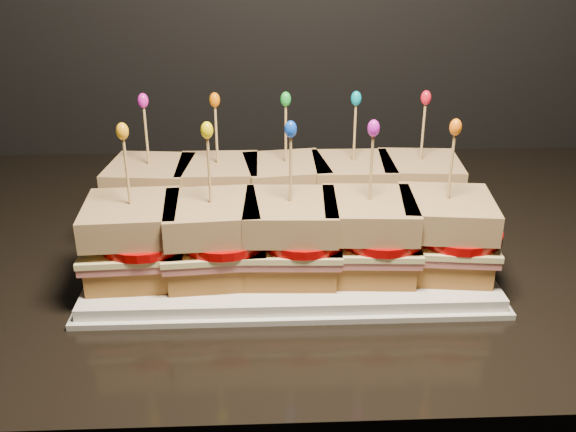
{
  "coord_description": "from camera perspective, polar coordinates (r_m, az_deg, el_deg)",
  "views": [
    {
      "loc": [
        -0.04,
        0.95,
        1.25
      ],
      "look_at": [
        -0.02,
        1.6,
        0.95
      ],
      "focal_mm": 40.0,
      "sensor_mm": 36.0,
      "label": 1
    }
  ],
  "objects": [
    {
      "name": "granite_slab",
      "position": [
        0.86,
        -22.1,
        -2.92
      ],
      "size": [
        2.32,
        0.67,
        0.03
      ],
      "primitive_type": "cube",
      "color": "black",
      "rests_on": "cabinet"
    },
    {
      "name": "platter",
      "position": [
        0.74,
        0.0,
        -3.27
      ],
      "size": [
        0.42,
        0.26,
        0.02
      ],
      "primitive_type": "cube",
      "color": "white",
      "rests_on": "granite_slab"
    },
    {
      "name": "platter_rim",
      "position": [
        0.74,
        0.0,
        -3.69
      ],
      "size": [
        0.43,
        0.27,
        0.01
      ],
      "primitive_type": "cube",
      "color": "white",
      "rests_on": "granite_slab"
    },
    {
      "name": "sandwich_0_bread_bot",
      "position": [
        0.79,
        -11.83,
        -0.05
      ],
      "size": [
        0.1,
        0.1,
        0.03
      ],
      "primitive_type": "cube",
      "rotation": [
        0.0,
        0.0,
        -0.1
      ],
      "color": "brown",
      "rests_on": "platter"
    },
    {
      "name": "sandwich_0_ham",
      "position": [
        0.78,
        -11.94,
        1.06
      ],
      "size": [
        0.11,
        0.11,
        0.01
      ],
      "primitive_type": "cube",
      "rotation": [
        0.0,
        0.0,
        -0.1
      ],
      "color": "#C2615D",
      "rests_on": "sandwich_0_bread_bot"
    },
    {
      "name": "sandwich_0_cheese",
      "position": [
        0.78,
        -11.98,
        1.54
      ],
      "size": [
        0.11,
        0.11,
        0.01
      ],
      "primitive_type": "cube",
      "rotation": [
        0.0,
        0.0,
        -0.1
      ],
      "color": "#F3EC9F",
      "rests_on": "sandwich_0_ham"
    },
    {
      "name": "sandwich_0_tomato",
      "position": [
        0.77,
        -11.21,
        1.9
      ],
      "size": [
        0.09,
        0.09,
        0.01
      ],
      "primitive_type": "cylinder",
      "color": "#AB0404",
      "rests_on": "sandwich_0_cheese"
    },
    {
      "name": "sandwich_0_bread_top",
      "position": [
        0.77,
        -12.15,
        3.44
      ],
      "size": [
        0.1,
        0.1,
        0.03
      ],
      "primitive_type": "cube",
      "rotation": [
        0.0,
        0.0,
        -0.1
      ],
      "color": "brown",
      "rests_on": "sandwich_0_tomato"
    },
    {
      "name": "sandwich_0_pick",
      "position": [
        0.76,
        -12.45,
        6.68
      ],
      "size": [
        0.0,
        0.0,
        0.09
      ],
      "primitive_type": "cylinder",
      "color": "tan",
      "rests_on": "sandwich_0_bread_top"
    },
    {
      "name": "sandwich_0_frill",
      "position": [
        0.75,
        -12.76,
        9.98
      ],
      "size": [
        0.01,
        0.01,
        0.02
      ],
      "primitive_type": "ellipsoid",
      "color": "#D118AA",
      "rests_on": "sandwich_0_pick"
    },
    {
      "name": "sandwich_1_bread_bot",
      "position": [
        0.78,
        -6.05,
        0.06
      ],
      "size": [
        0.09,
        0.09,
        0.03
      ],
      "primitive_type": "cube",
      "rotation": [
        0.0,
        0.0,
        -0.0
      ],
      "color": "brown",
      "rests_on": "platter"
    },
    {
      "name": "sandwich_1_ham",
      "position": [
        0.78,
        -6.1,
        1.18
      ],
      "size": [
        0.1,
        0.1,
        0.01
      ],
      "primitive_type": "cube",
      "rotation": [
        0.0,
        0.0,
        -0.0
      ],
      "color": "#C2615D",
      "rests_on": "sandwich_1_bread_bot"
    },
    {
      "name": "sandwich_1_cheese",
      "position": [
        0.77,
        -6.13,
        1.66
      ],
      "size": [
        0.1,
        0.1,
        0.01
      ],
      "primitive_type": "cube",
      "rotation": [
        0.0,
        0.0,
        -0.0
      ],
      "color": "#F3EC9F",
      "rests_on": "sandwich_1_ham"
    },
    {
      "name": "sandwich_1_tomato",
      "position": [
        0.76,
        -5.28,
        2.02
      ],
      "size": [
        0.09,
        0.09,
        0.01
      ],
      "primitive_type": "cylinder",
      "color": "#AB0404",
      "rests_on": "sandwich_1_cheese"
    },
    {
      "name": "sandwich_1_bread_top",
      "position": [
        0.76,
        -6.22,
        3.59
      ],
      "size": [
        0.09,
        0.09,
        0.03
      ],
      "primitive_type": "cube",
      "rotation": [
        0.0,
        0.0,
        -0.0
      ],
      "color": "brown",
      "rests_on": "sandwich_1_tomato"
    },
    {
      "name": "sandwich_1_pick",
      "position": [
        0.75,
        -6.37,
        6.88
      ],
      "size": [
        0.0,
        0.0,
        0.09
      ],
      "primitive_type": "cylinder",
      "color": "tan",
      "rests_on": "sandwich_1_bread_top"
    },
    {
      "name": "sandwich_1_frill",
      "position": [
        0.74,
        -6.53,
        10.22
      ],
      "size": [
        0.01,
        0.01,
        0.02
      ],
      "primitive_type": "ellipsoid",
      "color": "orange",
      "rests_on": "sandwich_1_pick"
    },
    {
      "name": "sandwich_2_bread_bot",
      "position": [
        0.78,
        -0.19,
        0.16
      ],
      "size": [
        0.1,
        0.1,
        0.03
      ],
      "primitive_type": "cube",
      "rotation": [
        0.0,
        0.0,
        0.14
      ],
      "color": "brown",
      "rests_on": "platter"
    },
    {
      "name": "sandwich_2_ham",
      "position": [
        0.77,
        -0.19,
        1.28
      ],
      "size": [
        0.11,
        0.11,
        0.01
      ],
      "primitive_type": "cube",
      "rotation": [
        0.0,
        0.0,
        0.14
      ],
      "color": "#C2615D",
      "rests_on": "sandwich_2_bread_bot"
    },
    {
      "name": "sandwich_2_cheese",
      "position": [
        0.77,
        -0.19,
        1.76
      ],
      "size": [
        0.11,
        0.11,
        0.01
      ],
      "primitive_type": "cube",
      "rotation": [
        0.0,
        0.0,
        0.14
      ],
      "color": "#F3EC9F",
      "rests_on": "sandwich_2_ham"
    },
    {
      "name": "sandwich_2_tomato",
      "position": [
        0.76,
        0.73,
        2.13
      ],
      "size": [
        0.09,
        0.09,
        0.01
      ],
      "primitive_type": "cylinder",
      "color": "#AB0404",
      "rests_on": "sandwich_2_cheese"
    },
    {
      "name": "sandwich_2_bread_top",
      "position": [
        0.76,
        -0.19,
        3.7
      ],
      "size": [
        0.1,
        0.1,
        0.03
      ],
      "primitive_type": "cube",
      "rotation": [
        0.0,
        0.0,
        0.14
      ],
      "color": "brown",
      "rests_on": "sandwich_2_tomato"
    },
    {
      "name": "sandwich_2_pick",
      "position": [
        0.75,
        -0.2,
        7.0
      ],
      "size": [
        0.0,
        0.0,
        0.09
      ],
      "primitive_type": "cylinder",
      "color": "tan",
      "rests_on": "sandwich_2_bread_top"
    },
    {
      "name": "sandwich_2_frill",
      "position": [
        0.73,
        -0.2,
        10.35
      ],
      "size": [
        0.01,
        0.01,
        0.02
      ],
      "primitive_type": "ellipsoid",
      "color": "green",
      "rests_on": "sandwich_2_pick"
    },
    {
      "name": "sandwich_3_bread_bot",
      "position": [
        0.79,
        5.63,
        0.26
      ],
      "size": [
        0.09,
        0.09,
        0.03
      ],
      "primitive_type": "cube",
      "rotation": [
        0.0,
        0.0,
        -0.01
      ],
      "color": "brown",
      "rests_on": "platter"
    },
    {
      "name": "sandwich_3_ham",
      "position": [
        0.78,
        5.68,
        1.37
      ],
      "size": [
        0.1,
        0.1,
        0.01
      ],
      "primitive_type": "cube",
      "rotation": [
        0.0,
        0.0,
        -0.01
      ],
      "color": "#C2615D",
      "rests_on": "sandwich_3_bread_bot"
    },
    {
      "name": "sandwich_3_cheese",
      "position": [
        0.78,
        5.7,
        1.85
      ],
      "size": [
        0.1,
        0.1,
        0.01
      ],
      "primitive_type": "cube",
      "rotation": [
        0.0,
        0.0,
        -0.01
      ],
      "color": "#F3EC9F",
      "rests_on": "sandwich_3_ham"
    },
    {
      "name": "sandwich_3_tomato",
      "position": [
        0.77,
        6.67,
        2.21
      ],
      "size": [
        0.09,
        0.09,
        0.01
      ],
      "primitive_type": "cylinder",
      "color": "#AB0404",
      "rests_on": "sandwich_3_cheese"
    },
    {
      "name": "sandwich_3_bread_top",
      "position": [
        0.77,
        5.79,
        3.77
      ],
      "size": [
        0.09,
        0.09,
        0.03
      ],
      "primitive_type": "cube",
      "rotation": [
        0.0,
        0.0,
        -0.01
      ],
      "color": "brown",
      "rests_on": "sandwich_3_tomato"
    },
    {
      "name": "sandwich_3_pick",
      "position": [
        0.75,
        5.93,
        7.04
      ],
      "size": [
        0.0,
        0.0,
        0.09
      ],
      "primitive_type": "cylinder",
      "color": "tan",
      "rests_on": "sandwich_3_bread_top"
    },
    {
      "name": "sandwich_3_frill",
      "position": [
        0.74,
        6.08,
        10.36
      ],
      "size": [
        0.01,
        0.01,
        0.02
      ],
      "primitive_type": "ellipsoid",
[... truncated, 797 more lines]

